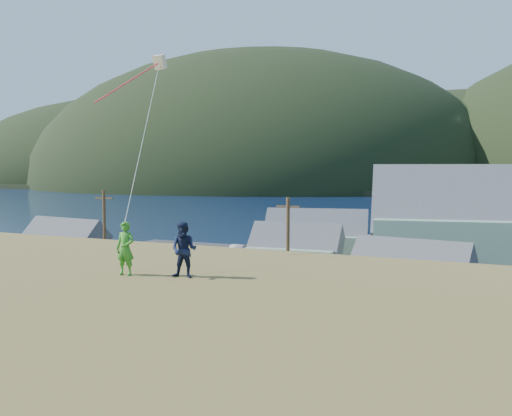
# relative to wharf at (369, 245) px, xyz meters

# --- Properties ---
(ground) EXTENTS (900.00, 900.00, 0.00)m
(ground) POSITION_rel_wharf_xyz_m (6.00, -40.00, -0.45)
(ground) COLOR #0A1638
(ground) RESTS_ON ground
(grass_strip) EXTENTS (110.00, 8.00, 0.10)m
(grass_strip) POSITION_rel_wharf_xyz_m (6.00, -42.00, -0.40)
(grass_strip) COLOR #4C3D19
(grass_strip) RESTS_ON ground
(waterfront_lot) EXTENTS (72.00, 36.00, 0.12)m
(waterfront_lot) POSITION_rel_wharf_xyz_m (6.00, -23.00, -0.39)
(waterfront_lot) COLOR #28282B
(waterfront_lot) RESTS_ON ground
(wharf) EXTENTS (26.00, 14.00, 0.90)m
(wharf) POSITION_rel_wharf_xyz_m (0.00, 0.00, 0.00)
(wharf) COLOR gray
(wharf) RESTS_ON ground
(far_shore) EXTENTS (900.00, 320.00, 2.00)m
(far_shore) POSITION_rel_wharf_xyz_m (6.00, 290.00, 0.55)
(far_shore) COLOR black
(far_shore) RESTS_ON ground
(shed_teal) EXTENTS (9.50, 7.24, 6.94)m
(shed_teal) POSITION_rel_wharf_xyz_m (-21.03, -33.03, 2.14)
(shed_teal) COLOR #2E6B69
(shed_teal) RESTS_ON waterfront_lot
(shed_palegreen_near) EXTENTS (9.02, 6.02, 6.27)m
(shed_palegreen_near) POSITION_rel_wharf_xyz_m (-1.61, -23.05, 1.92)
(shed_palegreen_near) COLOR gray
(shed_palegreen_near) RESTS_ON waterfront_lot
(shed_white) EXTENTS (8.94, 6.64, 6.54)m
(shed_white) POSITION_rel_wharf_xyz_m (10.57, -33.10, 2.06)
(shed_white) COLOR white
(shed_white) RESTS_ON waterfront_lot
(shed_palegreen_far) EXTENTS (11.90, 8.27, 7.31)m
(shed_palegreen_far) POSITION_rel_wharf_xyz_m (-2.07, -15.48, 2.34)
(shed_palegreen_far) COLOR slate
(shed_palegreen_far) RESTS_ON waterfront_lot
(utility_poles) EXTENTS (32.06, 0.24, 8.95)m
(utility_poles) POSITION_rel_wharf_xyz_m (4.59, -38.50, 4.00)
(utility_poles) COLOR #47331E
(utility_poles) RESTS_ON waterfront_lot
(parked_cars) EXTENTS (24.07, 12.79, 1.58)m
(parked_cars) POSITION_rel_wharf_xyz_m (-5.45, -18.46, 0.41)
(parked_cars) COLOR #BBBAC0
(parked_cars) RESTS_ON waterfront_lot
(kite_flyer_green) EXTENTS (0.63, 0.45, 1.61)m
(kite_flyer_green) POSITION_rel_wharf_xyz_m (6.59, -59.13, 7.56)
(kite_flyer_green) COLOR #338825
(kite_flyer_green) RESTS_ON hillside
(kite_flyer_navy) EXTENTS (0.89, 0.74, 1.63)m
(kite_flyer_navy) POSITION_rel_wharf_xyz_m (8.39, -58.73, 7.57)
(kite_flyer_navy) COLOR #131A34
(kite_flyer_navy) RESTS_ON hillside
(kite_rig) EXTENTS (1.90, 3.06, 8.49)m
(kite_rig) POSITION_rel_wharf_xyz_m (4.01, -53.75, 13.95)
(kite_rig) COLOR beige
(kite_rig) RESTS_ON ground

